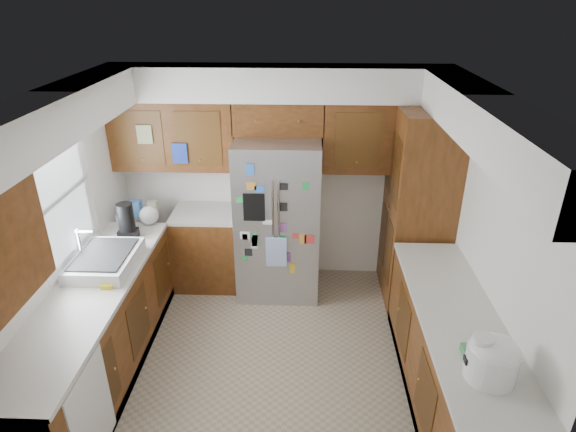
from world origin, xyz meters
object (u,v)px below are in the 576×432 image
object	(u,v)px
pantry	(418,208)
paper_towel	(479,356)
rice_cooker	(492,358)
fridge	(278,218)

from	to	relation	value
pantry	paper_towel	xyz separation A→B (m)	(-0.08, -2.28, -0.00)
rice_cooker	paper_towel	world-z (taller)	paper_towel
pantry	rice_cooker	world-z (taller)	pantry
fridge	rice_cooker	xyz separation A→B (m)	(1.50, -2.36, 0.17)
rice_cooker	paper_towel	size ratio (longest dim) A/B	1.12
pantry	fridge	xyz separation A→B (m)	(-1.50, 0.05, -0.17)
pantry	paper_towel	distance (m)	2.28
fridge	paper_towel	world-z (taller)	fridge
pantry	paper_towel	size ratio (longest dim) A/B	7.12
paper_towel	fridge	bearing A→B (deg)	121.38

